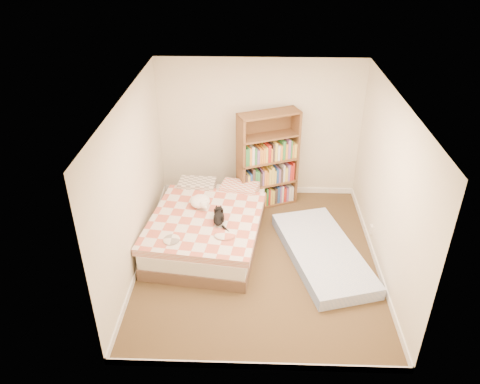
{
  "coord_description": "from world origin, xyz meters",
  "views": [
    {
      "loc": [
        -0.08,
        -5.55,
        4.44
      ],
      "look_at": [
        -0.28,
        0.3,
        0.98
      ],
      "focal_mm": 35.0,
      "sensor_mm": 36.0,
      "label": 1
    }
  ],
  "objects_px": {
    "bookshelf": "(267,172)",
    "white_dog": "(201,202)",
    "floor_mattress": "(322,253)",
    "black_cat": "(219,217)",
    "bed": "(208,225)"
  },
  "relations": [
    {
      "from": "black_cat",
      "to": "white_dog",
      "type": "distance_m",
      "value": 0.5
    },
    {
      "from": "white_dog",
      "to": "floor_mattress",
      "type": "bearing_deg",
      "value": -2.26
    },
    {
      "from": "floor_mattress",
      "to": "bed",
      "type": "bearing_deg",
      "value": 151.21
    },
    {
      "from": "bookshelf",
      "to": "floor_mattress",
      "type": "xyz_separation_m",
      "value": [
        0.82,
        -1.57,
        -0.52
      ]
    },
    {
      "from": "bookshelf",
      "to": "black_cat",
      "type": "bearing_deg",
      "value": -140.7
    },
    {
      "from": "floor_mattress",
      "to": "black_cat",
      "type": "bearing_deg",
      "value": 158.06
    },
    {
      "from": "floor_mattress",
      "to": "black_cat",
      "type": "height_order",
      "value": "black_cat"
    },
    {
      "from": "bookshelf",
      "to": "white_dog",
      "type": "height_order",
      "value": "bookshelf"
    },
    {
      "from": "floor_mattress",
      "to": "black_cat",
      "type": "distance_m",
      "value": 1.64
    },
    {
      "from": "bookshelf",
      "to": "white_dog",
      "type": "xyz_separation_m",
      "value": [
        -1.05,
        -1.01,
        0.0
      ]
    },
    {
      "from": "bed",
      "to": "bookshelf",
      "type": "height_order",
      "value": "bookshelf"
    },
    {
      "from": "bookshelf",
      "to": "white_dog",
      "type": "relative_size",
      "value": 4.21
    },
    {
      "from": "bookshelf",
      "to": "floor_mattress",
      "type": "relative_size",
      "value": 0.82
    },
    {
      "from": "bookshelf",
      "to": "black_cat",
      "type": "distance_m",
      "value": 1.58
    },
    {
      "from": "floor_mattress",
      "to": "white_dog",
      "type": "height_order",
      "value": "white_dog"
    }
  ]
}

